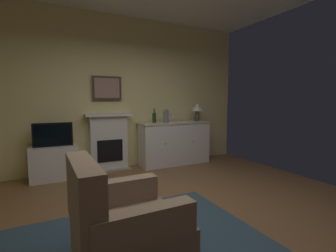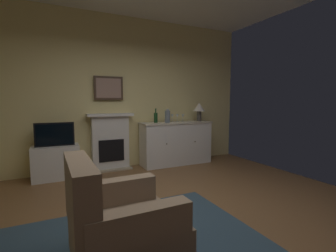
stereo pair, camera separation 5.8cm
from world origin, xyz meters
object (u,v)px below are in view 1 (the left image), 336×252
Objects in this scene: table_lamp at (197,108)px; tv_cabinet at (54,163)px; fireplace_unit at (109,142)px; wine_glass_right at (181,116)px; wine_glass_center at (176,116)px; armchair at (121,226)px; framed_picture at (107,88)px; tv_set at (53,135)px; sideboard_cabinet at (174,143)px; vase_decorative at (166,116)px; wine_glass_left at (171,116)px; wine_bottle at (154,117)px.

tv_cabinet is (-2.89, 0.02, -0.89)m from table_lamp.
wine_glass_right is at bearing -7.91° from fireplace_unit.
armchair is (-1.95, -2.74, -0.64)m from wine_glass_center.
tv_set is (-0.97, -0.23, -0.81)m from framed_picture.
sideboard_cabinet is 5.42× the size of vase_decorative.
armchair is (-1.84, -2.76, -0.64)m from wine_glass_left.
sideboard_cabinet is at bearing -152.68° from wine_glass_center.
vase_decorative is 3.23m from armchair.
wine_glass_right is at bearing 3.07° from vase_decorative.
wine_glass_right is 0.27× the size of tv_set.
wine_bottle is (-1.02, 0.04, -0.17)m from table_lamp.
sideboard_cabinet is at bearing -7.49° from fireplace_unit.
wine_glass_right is (1.49, -0.25, -0.56)m from framed_picture.
armchair reaches higher than tv_cabinet.
wine_glass_left is at bearing 154.14° from sideboard_cabinet.
framed_picture is 3.23m from armchair.
wine_glass_left is at bearing 29.98° from vase_decorative.
wine_glass_right is 0.22× the size of tv_cabinet.
tv_cabinet is at bearing -179.92° from wine_glass_center.
framed_picture is (0.00, 0.05, 1.03)m from fireplace_unit.
sideboard_cabinet is 1.66× the size of armchair.
wine_glass_right reaches higher than sideboard_cabinet.
framed_picture reaches higher than wine_glass_left.
framed_picture is 1.08m from wine_bottle.
wine_glass_right is (0.11, -0.05, 0.00)m from wine_glass_center.
tv_set is (-2.32, -0.01, 0.32)m from sideboard_cabinet.
tv_cabinet is 0.82× the size of armchair.
wine_glass_center is at bearing -8.40° from framed_picture.
fireplace_unit is at bearing 78.86° from armchair.
wine_glass_left reaches higher than sideboard_cabinet.
wine_glass_left and wine_glass_right have the same top height.
wine_bottle reaches higher than wine_glass_left.
wine_bottle reaches higher than armchair.
wine_glass_left is (1.27, -0.19, -0.56)m from framed_picture.
fireplace_unit is at bearing 10.77° from tv_set.
wine_bottle is at bearing 0.71° from tv_cabinet.
wine_glass_center is 0.59× the size of vase_decorative.
framed_picture reaches higher than sideboard_cabinet.
wine_glass_center and wine_glass_right have the same top height.
framed_picture is at bearing 171.67° from wine_glass_left.
armchair is at bearing -101.14° from fireplace_unit.
tv_set is (-1.87, -0.05, -0.23)m from wine_bottle.
framed_picture is 1.29m from tv_set.
vase_decorative is 2.23m from tv_cabinet.
table_lamp reaches higher than wine_bottle.
wine_glass_right is 0.37m from vase_decorative.
wine_glass_right is (0.59, -0.07, 0.01)m from wine_bottle.
wine_glass_center is 1.00× the size of wine_glass_right.
fireplace_unit is 1.02m from tv_cabinet.
wine_bottle is 0.48m from wine_glass_center.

